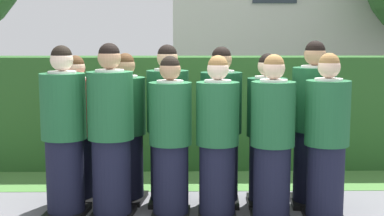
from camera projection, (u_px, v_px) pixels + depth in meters
student_front_row_0 at (64, 136)px, 5.17m from camera, size 0.44×0.52×1.67m
student_front_row_1 at (111, 136)px, 5.12m from camera, size 0.45×0.56×1.70m
student_front_row_2 at (170, 142)px, 5.14m from camera, size 0.41×0.51×1.58m
student_front_row_3 at (217, 142)px, 5.12m from camera, size 0.41×0.50×1.58m
student_front_row_4 at (272, 143)px, 5.03m from camera, size 0.41×0.51×1.60m
student_front_row_5 at (327, 142)px, 5.04m from camera, size 0.42×0.52×1.61m
student_in_red_blazer at (77, 133)px, 5.67m from camera, size 0.41×0.45×1.56m
student_rear_row_1 at (126, 132)px, 5.65m from camera, size 0.42×0.53×1.59m
student_rear_row_2 at (168, 129)px, 5.57m from camera, size 0.44×0.49×1.68m
student_rear_row_3 at (221, 130)px, 5.56m from camera, size 0.43×0.49×1.66m
student_rear_row_4 at (266, 133)px, 5.55m from camera, size 0.41×0.47×1.59m
student_rear_row_5 at (313, 128)px, 5.52m from camera, size 0.46×0.54×1.72m
hedge at (190, 112)px, 7.22m from camera, size 9.46×0.70×1.49m
lawn_strip at (191, 181)px, 6.53m from camera, size 9.46×0.90×0.01m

